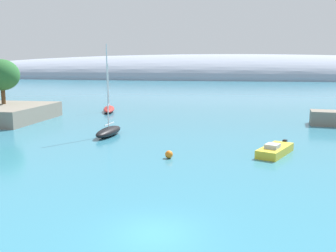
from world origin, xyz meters
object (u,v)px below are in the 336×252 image
motorboat_yellow_alongside_breakwater (275,150)px  mooring_buoy_orange (169,154)px  sailboat_red_mid_mooring (109,109)px  sailboat_black_near_shore (109,131)px  tree_clump_shore (2,75)px

motorboat_yellow_alongside_breakwater → mooring_buoy_orange: size_ratio=8.15×
motorboat_yellow_alongside_breakwater → sailboat_red_mid_mooring: bearing=-112.2°
sailboat_black_near_shore → mooring_buoy_orange: (8.65, -8.93, -0.26)m
tree_clump_shore → motorboat_yellow_alongside_breakwater: 42.26m
motorboat_yellow_alongside_breakwater → mooring_buoy_orange: (-9.46, -2.99, -0.07)m
sailboat_black_near_shore → mooring_buoy_orange: sailboat_black_near_shore is taller
tree_clump_shore → mooring_buoy_orange: 35.46m
tree_clump_shore → sailboat_red_mid_mooring: tree_clump_shore is taller
sailboat_black_near_shore → motorboat_yellow_alongside_breakwater: bearing=76.6°
tree_clump_shore → sailboat_red_mid_mooring: 17.98m
motorboat_yellow_alongside_breakwater → mooring_buoy_orange: bearing=-47.6°
mooring_buoy_orange → sailboat_red_mid_mooring: bearing=117.7°
sailboat_black_near_shore → mooring_buoy_orange: bearing=48.8°
tree_clump_shore → sailboat_red_mid_mooring: size_ratio=0.81×
sailboat_black_near_shore → motorboat_yellow_alongside_breakwater: sailboat_black_near_shore is taller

